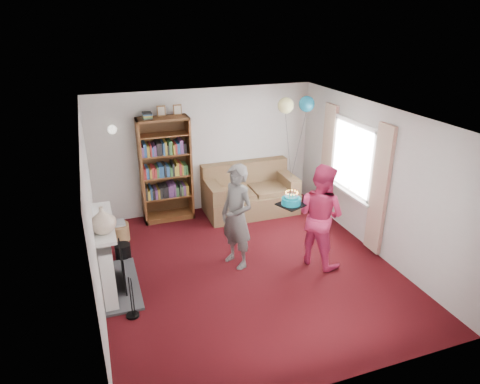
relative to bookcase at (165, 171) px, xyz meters
name	(u,v)px	position (x,y,z in m)	size (l,w,h in m)	color
ground	(248,268)	(0.85, -2.30, -1.00)	(5.00, 5.00, 0.00)	#34070C
wall_back	(205,151)	(0.85, 0.21, 0.25)	(4.50, 0.02, 2.50)	silver
wall_left	(92,220)	(-1.41, -2.30, 0.25)	(0.02, 5.00, 2.50)	silver
wall_right	(375,180)	(3.11, -2.30, 0.25)	(0.02, 5.00, 2.50)	silver
ceiling	(249,115)	(0.85, -2.30, 1.50)	(4.50, 5.00, 0.01)	white
fireplace	(110,258)	(-1.23, -2.11, -0.49)	(0.55, 1.80, 1.12)	#3F3F42
window_bay	(352,171)	(3.06, -1.70, 0.20)	(0.14, 2.02, 2.20)	white
wall_sconce	(112,129)	(-0.90, 0.06, 0.88)	(0.16, 0.23, 0.16)	gold
bookcase	(165,171)	(0.00, 0.00, 0.00)	(0.97, 0.42, 2.26)	#472B14
sofa	(249,194)	(1.66, -0.23, -0.64)	(1.85, 0.98, 0.98)	brown
wicker_basket	(117,232)	(-1.05, -0.64, -0.83)	(0.42, 0.42, 0.38)	olive
person_striped	(237,217)	(0.73, -2.10, -0.14)	(0.63, 0.41, 1.72)	black
person_magenta	(320,215)	(2.00, -2.48, -0.15)	(0.83, 0.65, 1.71)	#BD2552
birthday_cake	(291,201)	(1.52, -2.41, 0.14)	(0.36, 0.36, 0.22)	black
balloons	(296,105)	(2.46, -0.57, 1.22)	(0.74, 0.30, 1.68)	#3F3F3F
mantel_vase	(102,220)	(-1.27, -2.45, 0.31)	(0.35, 0.35, 0.36)	beige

